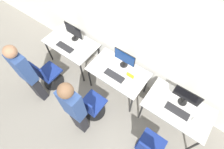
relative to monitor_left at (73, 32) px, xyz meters
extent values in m
plane|color=gray|center=(1.35, -0.52, -0.96)|extent=(20.00, 20.00, 0.00)
cube|color=silver|center=(1.35, 0.33, 0.44)|extent=(12.00, 0.05, 2.80)
cube|color=silver|center=(0.00, -0.16, -0.24)|extent=(1.22, 0.73, 0.02)
cylinder|color=black|center=(-0.56, -0.47, -0.60)|extent=(0.04, 0.04, 0.71)
cylinder|color=black|center=(0.56, -0.47, -0.60)|extent=(0.04, 0.04, 0.71)
cylinder|color=black|center=(-0.56, 0.15, -0.60)|extent=(0.04, 0.04, 0.71)
cylinder|color=black|center=(0.56, 0.15, -0.60)|extent=(0.04, 0.04, 0.71)
cylinder|color=black|center=(0.00, 0.00, -0.22)|extent=(0.17, 0.17, 0.01)
cylinder|color=black|center=(0.00, 0.00, -0.16)|extent=(0.04, 0.04, 0.11)
cube|color=black|center=(0.00, 0.00, 0.03)|extent=(0.48, 0.01, 0.29)
cube|color=black|center=(0.00, -0.01, 0.03)|extent=(0.46, 0.01, 0.27)
cube|color=#262628|center=(0.00, -0.34, -0.21)|extent=(0.44, 0.15, 0.02)
ellipsoid|color=silver|center=(0.28, -0.34, -0.21)|extent=(0.06, 0.09, 0.03)
cylinder|color=black|center=(-0.01, -0.94, -0.94)|extent=(0.48, 0.48, 0.03)
cylinder|color=black|center=(-0.01, -0.94, -0.73)|extent=(0.04, 0.04, 0.39)
cube|color=navy|center=(-0.01, -0.94, -0.51)|extent=(0.44, 0.44, 0.05)
cube|color=navy|center=(-0.01, -1.14, -0.27)|extent=(0.40, 0.04, 0.44)
cube|color=#232328|center=(0.05, -1.36, -0.56)|extent=(0.25, 0.16, 0.79)
cube|color=navy|center=(0.05, -1.36, 0.18)|extent=(0.36, 0.20, 0.69)
sphere|color=#9E7051|center=(0.05, -1.36, 0.63)|extent=(0.22, 0.22, 0.22)
cube|color=silver|center=(1.35, -0.16, -0.24)|extent=(1.22, 0.73, 0.02)
cylinder|color=black|center=(0.79, -0.47, -0.60)|extent=(0.04, 0.04, 0.71)
cylinder|color=black|center=(1.91, -0.47, -0.60)|extent=(0.04, 0.04, 0.71)
cylinder|color=black|center=(0.79, 0.15, -0.60)|extent=(0.04, 0.04, 0.71)
cylinder|color=black|center=(1.91, 0.15, -0.60)|extent=(0.04, 0.04, 0.71)
cylinder|color=black|center=(1.35, 0.05, -0.22)|extent=(0.17, 0.17, 0.01)
cylinder|color=black|center=(1.35, 0.05, -0.16)|extent=(0.04, 0.04, 0.11)
cube|color=black|center=(1.35, 0.05, 0.03)|extent=(0.48, 0.01, 0.29)
cube|color=navy|center=(1.35, 0.04, 0.03)|extent=(0.46, 0.01, 0.27)
cube|color=#262628|center=(1.35, -0.30, -0.21)|extent=(0.44, 0.15, 0.02)
ellipsoid|color=silver|center=(1.65, -0.28, -0.21)|extent=(0.06, 0.09, 0.03)
cylinder|color=black|center=(1.27, -0.93, -0.94)|extent=(0.48, 0.48, 0.03)
cylinder|color=black|center=(1.27, -0.93, -0.73)|extent=(0.04, 0.04, 0.39)
cube|color=navy|center=(1.27, -0.93, -0.51)|extent=(0.44, 0.44, 0.05)
cube|color=navy|center=(1.27, -1.13, -0.27)|extent=(0.40, 0.04, 0.44)
cube|color=#232328|center=(1.29, -1.35, -0.55)|extent=(0.25, 0.16, 0.81)
cube|color=navy|center=(1.29, -1.35, 0.21)|extent=(0.36, 0.20, 0.71)
sphere|color=brown|center=(1.29, -1.35, 0.68)|extent=(0.23, 0.23, 0.23)
cube|color=silver|center=(2.70, -0.16, -0.24)|extent=(1.22, 0.73, 0.02)
cylinder|color=black|center=(2.14, -0.47, -0.60)|extent=(0.04, 0.04, 0.71)
cylinder|color=black|center=(3.26, -0.47, -0.60)|extent=(0.04, 0.04, 0.71)
cylinder|color=black|center=(2.14, 0.15, -0.60)|extent=(0.04, 0.04, 0.71)
cylinder|color=black|center=(3.26, 0.15, -0.60)|extent=(0.04, 0.04, 0.71)
cylinder|color=black|center=(2.70, -0.02, -0.22)|extent=(0.17, 0.17, 0.01)
cylinder|color=black|center=(2.70, -0.02, -0.16)|extent=(0.04, 0.04, 0.11)
cube|color=black|center=(2.70, -0.01, 0.03)|extent=(0.48, 0.01, 0.29)
cube|color=black|center=(2.70, -0.02, 0.03)|extent=(0.46, 0.01, 0.27)
cube|color=#262628|center=(2.70, -0.24, -0.21)|extent=(0.44, 0.15, 0.02)
ellipsoid|color=silver|center=(3.00, -0.22, -0.21)|extent=(0.06, 0.09, 0.03)
cylinder|color=black|center=(2.62, -0.93, -0.94)|extent=(0.48, 0.48, 0.03)
cylinder|color=black|center=(2.62, -0.93, -0.73)|extent=(0.04, 0.04, 0.39)
cube|color=navy|center=(2.62, -0.93, -0.51)|extent=(0.44, 0.44, 0.05)
cube|color=yellow|center=(1.62, -0.12, -0.18)|extent=(0.16, 0.03, 0.08)
camera|label=1|loc=(2.43, -1.85, 2.77)|focal=28.00mm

